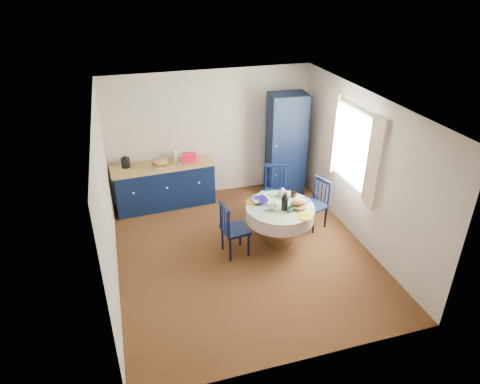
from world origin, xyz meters
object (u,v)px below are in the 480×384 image
at_px(chair_left, 233,229).
at_px(cobalt_bowl, 260,201).
at_px(chair_far, 274,192).
at_px(pantry_cabinet, 286,145).
at_px(chair_right, 316,203).
at_px(mug_b, 290,210).
at_px(mug_d, 263,195).
at_px(mug_a, 273,207).
at_px(kitchen_counter, 164,184).
at_px(dining_table, 280,212).
at_px(mug_c, 294,195).

bearing_deg(chair_left, cobalt_bowl, -66.59).
relative_size(chair_left, chair_far, 0.94).
xyz_separation_m(pantry_cabinet, chair_far, (-0.56, -0.87, -0.52)).
height_order(chair_right, cobalt_bowl, chair_right).
relative_size(mug_b, mug_d, 0.90).
xyz_separation_m(chair_right, mug_a, (-0.95, -0.35, 0.28)).
bearing_deg(mug_d, chair_far, 50.15).
xyz_separation_m(chair_left, chair_right, (1.63, 0.40, -0.02)).
distance_m(chair_right, mug_b, 0.90).
bearing_deg(chair_far, chair_left, -115.12).
height_order(pantry_cabinet, mug_b, pantry_cabinet).
bearing_deg(mug_b, mug_a, 149.65).
bearing_deg(chair_far, pantry_cabinet, 80.61).
distance_m(kitchen_counter, mug_d, 2.10).
distance_m(mug_a, mug_d, 0.44).
xyz_separation_m(dining_table, mug_c, (0.33, 0.24, 0.16)).
bearing_deg(chair_left, mug_c, -80.84).
xyz_separation_m(mug_a, mug_b, (0.24, -0.14, -0.01)).
bearing_deg(chair_left, chair_right, -83.68).
height_order(chair_far, cobalt_bowl, chair_far).
bearing_deg(mug_b, mug_d, 113.51).
xyz_separation_m(chair_right, cobalt_bowl, (-1.07, -0.07, 0.26)).
relative_size(kitchen_counter, mug_b, 20.70).
bearing_deg(dining_table, chair_far, 76.29).
relative_size(kitchen_counter, chair_left, 2.10).
bearing_deg(chair_far, mug_c, -54.50).
bearing_deg(mug_d, mug_b, -66.49).
bearing_deg(kitchen_counter, cobalt_bowl, -52.00).
distance_m(dining_table, mug_b, 0.27).
xyz_separation_m(kitchen_counter, pantry_cabinet, (2.44, -0.11, 0.58)).
relative_size(chair_far, mug_c, 8.46).
xyz_separation_m(pantry_cabinet, mug_a, (-0.92, -1.75, -0.29)).
height_order(dining_table, mug_a, dining_table).
relative_size(mug_a, mug_d, 1.24).
bearing_deg(mug_a, chair_left, -175.85).
bearing_deg(dining_table, chair_right, 19.96).
bearing_deg(pantry_cabinet, mug_a, -113.59).
height_order(dining_table, chair_far, chair_far).
bearing_deg(cobalt_bowl, chair_left, -149.13).
distance_m(dining_table, cobalt_bowl, 0.39).
distance_m(chair_right, cobalt_bowl, 1.10).
xyz_separation_m(dining_table, chair_right, (0.78, 0.28, -0.11)).
bearing_deg(chair_right, mug_b, -76.02).
distance_m(chair_left, mug_b, 0.96).
height_order(dining_table, cobalt_bowl, dining_table).
bearing_deg(mug_c, cobalt_bowl, -178.42).
bearing_deg(chair_far, mug_b, -73.70).
xyz_separation_m(chair_far, mug_c, (0.13, -0.58, 0.22)).
bearing_deg(kitchen_counter, chair_left, -69.81).
distance_m(chair_left, mug_d, 0.87).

